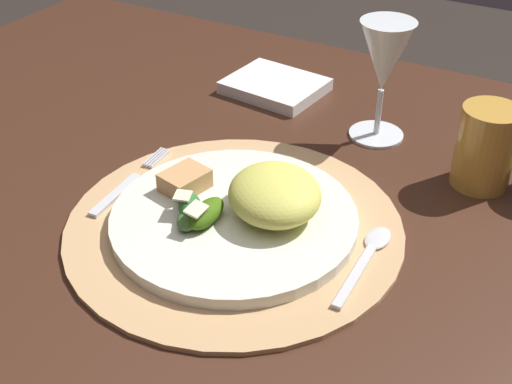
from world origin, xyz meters
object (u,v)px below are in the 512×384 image
Objects in this scene: spoon at (370,251)px; wine_glass at (384,61)px; amber_tumbler at (486,147)px; dining_table at (300,290)px; dinner_plate at (234,219)px; napkin at (275,86)px; fork at (128,184)px.

spoon is 0.87× the size of wine_glass.
dining_table is at bearing -145.15° from amber_tumbler.
wine_glass reaches higher than spoon.
amber_tumbler is at bearing 46.58° from dinner_plate.
spoon is (0.11, -0.08, 0.17)m from dining_table.
dinner_plate is 1.94× the size of spoon.
dining_table is 10.58× the size of napkin.
napkin is at bearing 163.41° from amber_tumbler.
amber_tumbler is (0.15, -0.05, -0.06)m from wine_glass.
wine_glass is 1.60× the size of amber_tumbler.
spoon is 1.02× the size of napkin.
napkin is (0.03, 0.33, 0.00)m from fork.
dinner_plate is at bearing -133.42° from amber_tumbler.
napkin is (-0.28, 0.30, 0.00)m from spoon.
dinner_plate is 1.98× the size of napkin.
dining_table is 10.39× the size of spoon.
fork is (-0.15, 0.00, -0.00)m from dinner_plate.
spoon reaches higher than fork.
fork is 0.36m from wine_glass.
dining_table is at bearing 146.14° from spoon.
napkin is at bearing 84.92° from fork.
dinner_plate reaches higher than dining_table.
wine_glass is at bearing 81.67° from dining_table.
dining_table is 5.34× the size of dinner_plate.
fork is at bearing -148.60° from amber_tumbler.
dinner_plate is 0.15m from fork.
wine_glass reaches higher than dining_table.
napkin is 0.36m from amber_tumbler.
wine_glass is at bearing 109.65° from spoon.
wine_glass is (-0.09, 0.25, 0.10)m from spoon.
napkin reaches higher than fork.
fork reaches higher than dining_table.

